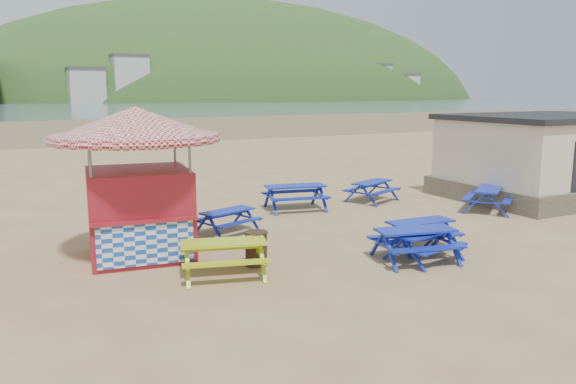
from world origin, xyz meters
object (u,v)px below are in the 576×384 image
picnic_table_yellow (224,258)px  amenity_block (547,156)px  litter_bin (256,248)px  picnic_table_blue_a (227,222)px  ice_cream_kiosk (137,163)px  picnic_table_blue_b (295,197)px

picnic_table_yellow → amenity_block: (14.48, 3.15, 1.18)m
amenity_block → litter_bin: bearing=-168.3°
picnic_table_yellow → amenity_block: bearing=28.0°
picnic_table_yellow → litter_bin: 1.00m
picnic_table_blue_a → ice_cream_kiosk: size_ratio=0.42×
picnic_table_blue_a → litter_bin: (-0.52, -3.15, 0.08)m
picnic_table_blue_b → picnic_table_yellow: bearing=-119.5°
ice_cream_kiosk → amenity_block: ice_cream_kiosk is taller
ice_cream_kiosk → litter_bin: bearing=-35.3°
ice_cream_kiosk → picnic_table_blue_b: bearing=34.3°
amenity_block → ice_cream_kiosk: bearing=-177.2°
ice_cream_kiosk → amenity_block: (15.75, 0.77, -0.75)m
picnic_table_blue_a → picnic_table_blue_b: bearing=12.5°
litter_bin → picnic_table_yellow: bearing=-159.9°
ice_cream_kiosk → litter_bin: size_ratio=5.68×
ice_cream_kiosk → amenity_block: bearing=10.1°
picnic_table_yellow → picnic_table_blue_b: bearing=64.8°
picnic_table_yellow → litter_bin: (0.94, 0.34, 0.02)m
picnic_table_blue_b → ice_cream_kiosk: (-5.98, -3.04, 1.89)m
picnic_table_blue_b → ice_cream_kiosk: size_ratio=0.50×
picnic_table_blue_b → amenity_block: amenity_block is taller
ice_cream_kiosk → picnic_table_blue_a: bearing=29.4°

